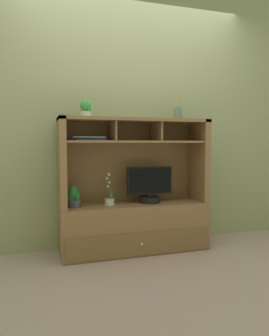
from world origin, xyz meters
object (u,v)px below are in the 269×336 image
Objects in this scene: media_console at (134,209)px; potted_succulent at (86,109)px; potted_orchid at (109,199)px; tv_monitor at (150,187)px; potted_fern at (74,197)px; diffuser_bottle at (178,114)px; magazine_stack_left at (88,139)px.

media_console is 8.28× the size of potted_succulent.
potted_succulent is at bearing 177.92° from potted_orchid.
tv_monitor is 0.97m from potted_succulent.
potted_fern is at bearing -178.96° from tv_monitor.
tv_monitor is at bearing -7.57° from media_console.
tv_monitor is at bearing -0.40° from potted_orchid.
diffuser_bottle reaches higher than potted_succulent.
potted_succulent is at bearing 179.02° from tv_monitor.
diffuser_bottle is at bearing 7.30° from tv_monitor.
potted_orchid is at bearing -2.08° from potted_succulent.
potted_orchid is (-0.25, -0.02, 0.11)m from media_console.
media_console is 0.28m from potted_orchid.
potted_succulent is (-0.62, 0.01, 0.74)m from tv_monitor.
media_console is 4.74× the size of potted_orchid.
media_console is 7.05× the size of potted_fern.
media_console is 3.13× the size of tv_monitor.
tv_monitor is (0.15, -0.02, 0.21)m from media_console.
potted_orchid is at bearing -176.07° from media_console.
potted_fern is 0.81m from potted_succulent.
potted_succulent reaches higher than media_console.
potted_succulent is at bearing -178.82° from media_console.
potted_fern is 0.66× the size of diffuser_bottle.
magazine_stack_left reaches higher than potted_orchid.
diffuser_bottle is (0.72, 0.04, 0.83)m from potted_orchid.
tv_monitor is 1.36× the size of magazine_stack_left.
diffuser_bottle is at bearing 2.93° from potted_fern.
diffuser_bottle reaches higher than magazine_stack_left.
potted_orchid reaches higher than potted_fern.
potted_fern is 0.60× the size of magazine_stack_left.
potted_fern is 1.32m from diffuser_bottle.
media_console reaches higher than potted_fern.
media_console is 0.82m from magazine_stack_left.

